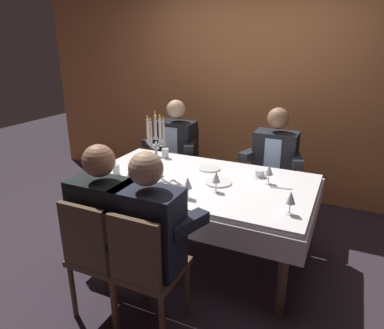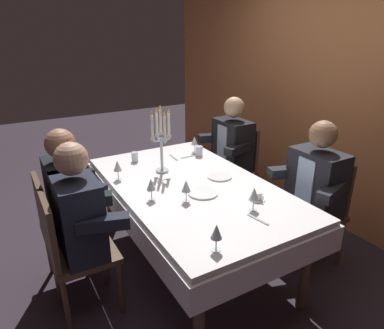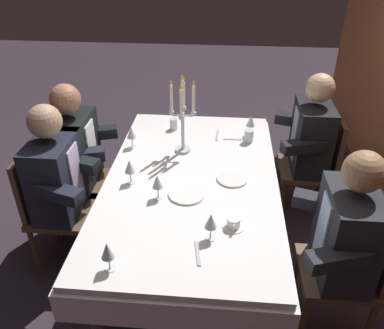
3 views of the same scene
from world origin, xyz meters
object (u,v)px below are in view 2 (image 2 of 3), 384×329
Objects in this scene: dinner_plate_1 at (219,176)px; seated_diner_2 at (78,216)px; wine_glass_2 at (186,187)px; wine_glass_0 at (118,166)px; water_tumbler_0 at (135,157)px; wine_glass_3 at (151,185)px; wine_glass_4 at (254,194)px; dinner_plate_0 at (203,193)px; wine_glass_1 at (216,232)px; water_tumbler_1 at (199,151)px; seated_diner_3 at (317,182)px; coffee_cup_0 at (257,196)px; dining_table at (192,198)px; wine_glass_5 at (194,141)px; seated_diner_0 at (233,145)px; candelabra at (161,142)px; seated_diner_1 at (67,196)px.

dinner_plate_1 is 0.16× the size of seated_diner_2.
wine_glass_2 is 0.74m from seated_diner_2.
wine_glass_0 is 1.82× the size of water_tumbler_0.
wine_glass_4 is at bearing 47.90° from wine_glass_3.
dinner_plate_0 is 0.20m from wine_glass_2.
seated_diner_2 is at bearing -98.56° from dinner_plate_0.
wine_glass_1 is 1.72× the size of water_tumbler_1.
wine_glass_4 is 1.31m from water_tumbler_0.
dinner_plate_1 is 0.83m from water_tumbler_0.
wine_glass_1 is 1.26m from seated_diner_3.
seated_diner_2 is (0.06, -1.15, -0.01)m from dinner_plate_1.
wine_glass_3 is at bearing -132.10° from wine_glass_4.
seated_diner_2 is (-0.41, -1.16, -0.03)m from coffee_cup_0.
wine_glass_2 is (0.23, -0.18, 0.23)m from dining_table.
wine_glass_5 is 0.13× the size of seated_diner_2.
wine_glass_2 is at bearing -37.47° from dining_table.
seated_diner_2 reaches higher than wine_glass_3.
water_tumbler_1 is at bearing 114.64° from seated_diner_2.
dinner_plate_0 is 0.82m from water_tumbler_1.
seated_diner_2 reaches higher than water_tumbler_0.
coffee_cup_0 is (0.46, 0.27, 0.15)m from dining_table.
wine_glass_2 is 0.13× the size of seated_diner_0.
dinner_plate_0 is 1.38× the size of wine_glass_0.
wine_glass_2 is (0.58, -0.09, -0.15)m from candelabra.
water_tumbler_1 is at bearing 128.82° from wine_glass_3.
wine_glass_4 is (0.56, 0.15, 0.23)m from dining_table.
water_tumbler_1 is 0.08× the size of seated_diner_0.
wine_glass_1 is 1.25m from seated_diner_1.
candelabra reaches higher than seated_diner_0.
seated_diner_3 reaches higher than water_tumbler_0.
candelabra is 3.47× the size of wine_glass_0.
dinner_plate_1 is at bearing 117.98° from wine_glass_2.
wine_glass_4 is at bearing -82.17° from seated_diner_3.
wine_glass_1 is 1.91m from seated_diner_0.
seated_diner_3 is (0.28, 0.89, -0.01)m from dinner_plate_0.
dining_table is at bearing 102.53° from wine_glass_3.
seated_diner_3 is at bearing 97.83° from wine_glass_4.
seated_diner_2 is at bearing -109.28° from coffee_cup_0.
dinner_plate_1 is 0.83m from wine_glass_0.
dinner_plate_1 is 1.01m from wine_glass_1.
candelabra is at bearing -155.85° from coffee_cup_0.
seated_diner_2 reaches higher than coffee_cup_0.
seated_diner_0 reaches higher than wine_glass_5.
seated_diner_0 is at bearing 149.04° from wine_glass_4.
dinner_plate_1 is at bearing 76.00° from seated_diner_1.
water_tumbler_1 reaches higher than dinner_plate_1.
wine_glass_1 is 0.73m from wine_glass_3.
dinner_plate_0 is 1.00m from seated_diner_1.
wine_glass_4 reaches higher than dinner_plate_1.
seated_diner_2 is (0.70, -1.29, -0.12)m from wine_glass_5.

